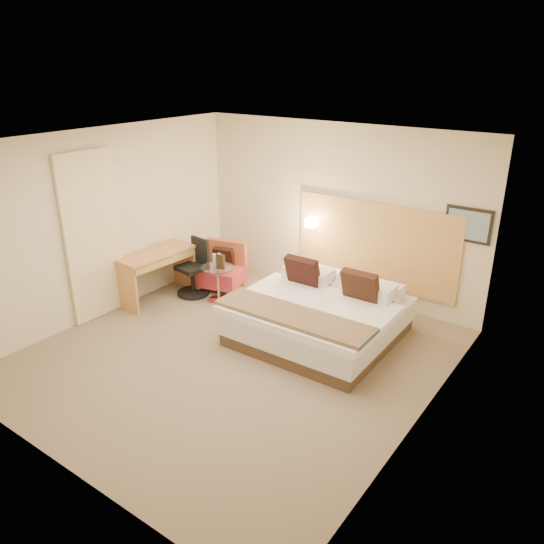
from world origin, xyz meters
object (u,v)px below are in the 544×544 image
Objects in this scene: side_table at (218,282)px; desk at (156,262)px; bed at (320,315)px; desk_chair at (195,272)px; lounge_chair at (222,270)px.

side_table is 0.44× the size of desk.
bed is 1.89m from side_table.
side_table is (-1.89, 0.08, -0.01)m from bed.
bed is at bearing -1.58° from desk_chair.
lounge_chair is at bearing 124.77° from side_table.
bed is 2.45× the size of lounge_chair.
lounge_chair is 0.94× the size of desk_chair.
side_table is 0.49m from desk_chair.
bed is at bearing 8.31° from desk.
desk_chair reaches higher than side_table.
desk_chair is (0.36, 0.46, -0.24)m from desk.
desk_chair reaches higher than lounge_chair.
bed reaches higher than desk.
lounge_chair is at bearing 69.72° from desk_chair.
lounge_chair is at bearing 60.35° from desk.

